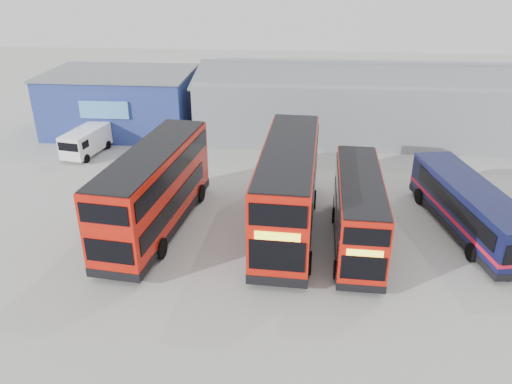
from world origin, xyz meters
name	(u,v)px	position (x,y,z in m)	size (l,w,h in m)	color
ground_plane	(270,241)	(0.00, 0.00, 0.00)	(120.00, 120.00, 0.00)	gray
office_block	(122,101)	(-14.00, 17.99, 2.58)	(12.30, 8.32, 5.12)	navy
maintenance_shed	(376,101)	(8.00, 20.00, 2.60)	(30.50, 12.00, 5.89)	gray
double_decker_left	(155,191)	(-6.36, 0.86, 2.35)	(3.99, 11.39, 4.72)	red
double_decker_centre	(288,190)	(0.89, 1.32, 2.49)	(3.49, 11.95, 5.00)	red
double_decker_right	(358,212)	(4.58, 0.07, 1.96)	(2.66, 9.40, 3.94)	red
single_decker_blue	(468,209)	(10.83, 2.05, 1.40)	(4.35, 10.61, 2.81)	#0C1538
panel_van	(86,141)	(-14.93, 11.85, 1.11)	(2.59, 4.81, 2.00)	white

